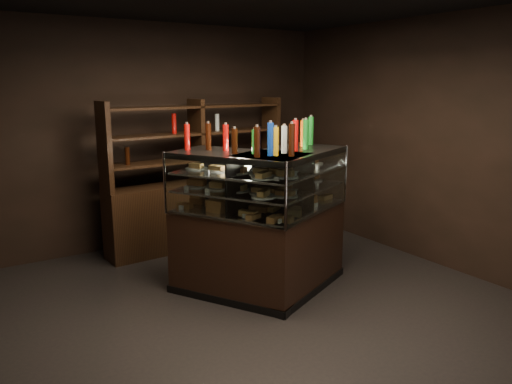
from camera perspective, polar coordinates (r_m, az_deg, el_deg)
ground at (r=5.25m, az=0.19°, el=-12.51°), size 5.00×5.00×0.00m
room_shell at (r=4.77m, az=0.21°, el=9.14°), size 5.02×5.02×3.01m
display_case at (r=5.35m, az=0.96°, el=-6.16°), size 1.96×1.57×1.53m
food_display at (r=5.17m, az=1.00°, el=0.94°), size 1.56×1.19×0.47m
bottles_top at (r=5.11m, az=1.00°, el=6.21°), size 1.39×1.05×0.30m
potted_conifer at (r=6.88m, az=6.16°, el=-2.83°), size 0.34×0.34×0.72m
back_shelving at (r=6.92m, az=-6.62°, el=-1.15°), size 2.60×0.56×2.00m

